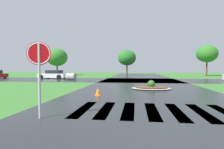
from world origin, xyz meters
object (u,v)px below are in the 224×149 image
at_px(car_blue_compact, 53,75).
at_px(drainage_pipe_stack, 71,77).
at_px(stop_sign, 39,62).
at_px(median_island, 151,87).
at_px(traffic_cone, 98,92).

height_order(car_blue_compact, drainage_pipe_stack, car_blue_compact).
bearing_deg(car_blue_compact, stop_sign, 119.93).
xyz_separation_m(median_island, drainage_pipe_stack, (-9.80, 9.19, 0.33)).
distance_m(stop_sign, median_island, 10.09).
distance_m(stop_sign, drainage_pipe_stack, 19.00).
bearing_deg(drainage_pipe_stack, car_blue_compact, 145.67).
bearing_deg(car_blue_compact, median_island, 145.08).
height_order(drainage_pipe_stack, traffic_cone, drainage_pipe_stack).
relative_size(drainage_pipe_stack, traffic_cone, 2.70).
relative_size(stop_sign, median_island, 0.82).
relative_size(median_island, traffic_cone, 6.08).
bearing_deg(traffic_cone, median_island, 48.74).
xyz_separation_m(car_blue_compact, drainage_pipe_stack, (3.65, -2.49, -0.15)).
relative_size(median_island, drainage_pipe_stack, 2.25).
xyz_separation_m(stop_sign, traffic_cone, (0.90, 5.06, -1.62)).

